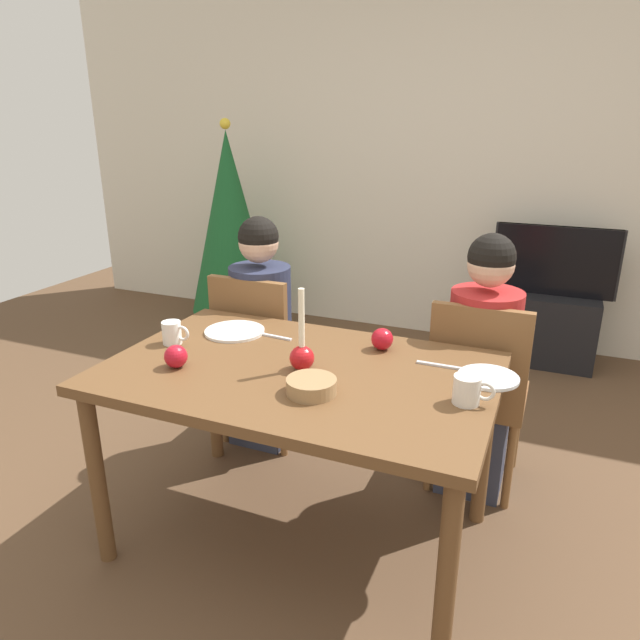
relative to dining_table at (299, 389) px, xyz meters
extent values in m
plane|color=brown|center=(0.00, 0.00, -0.67)|extent=(7.68, 7.68, 0.00)
cube|color=beige|center=(0.00, 2.60, 0.63)|extent=(6.40, 0.10, 2.60)
cube|color=brown|center=(0.00, 0.00, 0.06)|extent=(1.40, 0.90, 0.04)
cylinder|color=brown|center=(-0.64, -0.39, -0.31)|extent=(0.06, 0.06, 0.71)
cylinder|color=brown|center=(0.64, -0.39, -0.31)|extent=(0.06, 0.06, 0.71)
cylinder|color=brown|center=(-0.64, 0.39, -0.31)|extent=(0.06, 0.06, 0.71)
cylinder|color=brown|center=(0.64, 0.39, -0.31)|extent=(0.06, 0.06, 0.71)
cube|color=brown|center=(-0.50, 0.69, -0.24)|extent=(0.40, 0.40, 0.04)
cube|color=brown|center=(-0.50, 0.51, 0.01)|extent=(0.40, 0.04, 0.45)
cylinder|color=brown|center=(-0.33, 0.86, -0.46)|extent=(0.04, 0.04, 0.41)
cylinder|color=brown|center=(-0.67, 0.86, -0.46)|extent=(0.04, 0.04, 0.41)
cylinder|color=brown|center=(-0.33, 0.52, -0.46)|extent=(0.04, 0.04, 0.41)
cylinder|color=brown|center=(-0.67, 0.52, -0.46)|extent=(0.04, 0.04, 0.41)
cube|color=brown|center=(0.57, 0.69, -0.24)|extent=(0.40, 0.40, 0.04)
cube|color=brown|center=(0.57, 0.51, 0.01)|extent=(0.40, 0.04, 0.45)
cylinder|color=brown|center=(0.74, 0.86, -0.46)|extent=(0.04, 0.04, 0.41)
cylinder|color=brown|center=(0.40, 0.86, -0.46)|extent=(0.04, 0.04, 0.41)
cylinder|color=brown|center=(0.74, 0.52, -0.46)|extent=(0.04, 0.04, 0.41)
cylinder|color=brown|center=(0.40, 0.52, -0.46)|extent=(0.04, 0.04, 0.41)
cube|color=#33384C|center=(-0.50, 0.64, -0.44)|extent=(0.28, 0.28, 0.45)
cylinder|color=#282D47|center=(-0.50, 0.64, 0.02)|extent=(0.30, 0.30, 0.48)
sphere|color=tan|center=(-0.50, 0.64, 0.38)|extent=(0.19, 0.19, 0.19)
sphere|color=black|center=(-0.50, 0.64, 0.41)|extent=(0.19, 0.19, 0.19)
cube|color=#33384C|center=(0.57, 0.64, -0.44)|extent=(0.28, 0.28, 0.45)
cylinder|color=#AD2323|center=(0.57, 0.64, 0.02)|extent=(0.30, 0.30, 0.48)
sphere|color=tan|center=(0.57, 0.64, 0.38)|extent=(0.19, 0.19, 0.19)
sphere|color=black|center=(0.57, 0.64, 0.41)|extent=(0.19, 0.19, 0.19)
cube|color=black|center=(0.80, 2.30, -0.43)|extent=(0.64, 0.40, 0.48)
cube|color=black|center=(0.80, 2.30, 0.04)|extent=(0.79, 0.04, 0.46)
cube|color=black|center=(0.80, 2.30, 0.04)|extent=(0.76, 0.05, 0.46)
cylinder|color=brown|center=(-1.55, 2.10, -0.60)|extent=(0.08, 0.08, 0.14)
cone|color=#195628|center=(-1.55, 2.10, 0.16)|extent=(0.66, 0.66, 1.38)
sphere|color=yellow|center=(-1.55, 2.10, 0.89)|extent=(0.08, 0.08, 0.08)
sphere|color=red|center=(0.02, -0.01, 0.13)|extent=(0.09, 0.09, 0.09)
cylinder|color=#EFE5C6|center=(0.02, -0.01, 0.28)|extent=(0.02, 0.02, 0.21)
cylinder|color=white|center=(-0.40, 0.23, 0.09)|extent=(0.25, 0.25, 0.01)
cylinder|color=silver|center=(0.65, 0.17, 0.09)|extent=(0.21, 0.21, 0.01)
cylinder|color=white|center=(-0.57, 0.02, 0.13)|extent=(0.08, 0.08, 0.09)
torus|color=white|center=(-0.52, 0.02, 0.13)|extent=(0.06, 0.01, 0.06)
cylinder|color=silver|center=(0.60, -0.04, 0.13)|extent=(0.09, 0.09, 0.09)
torus|color=silver|center=(0.66, -0.04, 0.13)|extent=(0.06, 0.01, 0.06)
cube|color=silver|center=(-0.23, 0.24, 0.09)|extent=(0.18, 0.03, 0.01)
cube|color=silver|center=(0.47, 0.21, 0.09)|extent=(0.18, 0.01, 0.01)
cylinder|color=#99754C|center=(0.12, -0.17, 0.11)|extent=(0.17, 0.17, 0.05)
sphere|color=#B31322|center=(-0.41, -0.16, 0.13)|extent=(0.08, 0.08, 0.08)
sphere|color=#B5121F|center=(0.23, 0.29, 0.13)|extent=(0.09, 0.09, 0.09)
camera|label=1|loc=(0.81, -1.73, 0.95)|focal=32.41mm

